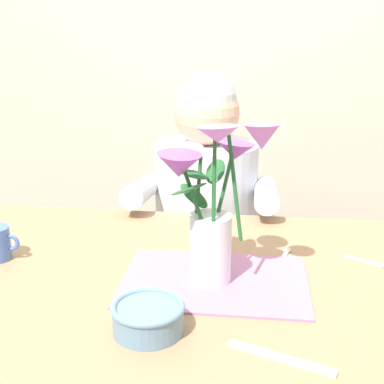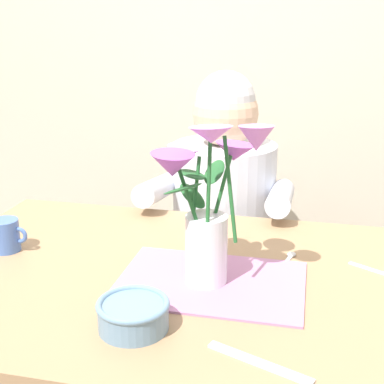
% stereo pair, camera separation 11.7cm
% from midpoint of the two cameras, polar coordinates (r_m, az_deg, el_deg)
% --- Properties ---
extents(wood_panel_backdrop, '(4.00, 0.10, 2.50)m').
position_cam_midpoint_polar(wood_panel_backdrop, '(2.10, 7.44, 17.06)').
color(wood_panel_backdrop, beige).
rests_on(wood_panel_backdrop, ground_plane).
extents(dining_table, '(1.20, 0.80, 0.74)m').
position_cam_midpoint_polar(dining_table, '(1.24, 1.28, -12.96)').
color(dining_table, '#9E7A56').
rests_on(dining_table, ground_plane).
extents(seated_person, '(0.45, 0.47, 1.14)m').
position_cam_midpoint_polar(seated_person, '(1.82, 5.33, -5.31)').
color(seated_person, '#4C4C56').
rests_on(seated_person, ground_plane).
extents(striped_placemat, '(0.40, 0.28, 0.00)m').
position_cam_midpoint_polar(striped_placemat, '(1.16, 4.99, -9.73)').
color(striped_placemat, '#B275A3').
rests_on(striped_placemat, dining_table).
extents(flower_vase, '(0.27, 0.24, 0.35)m').
position_cam_midpoint_polar(flower_vase, '(1.08, 4.76, -0.91)').
color(flower_vase, silver).
rests_on(flower_vase, dining_table).
extents(ceramic_bowl, '(0.14, 0.14, 0.06)m').
position_cam_midpoint_polar(ceramic_bowl, '(0.99, -2.95, -13.08)').
color(ceramic_bowl, '#6689A8').
rests_on(ceramic_bowl, dining_table).
extents(dinner_knife, '(0.18, 0.09, 0.00)m').
position_cam_midpoint_polar(dinner_knife, '(0.93, 11.00, -17.76)').
color(dinner_knife, silver).
rests_on(dinner_knife, dining_table).
extents(ceramic_mug, '(0.09, 0.07, 0.08)m').
position_cam_midpoint_polar(ceramic_mug, '(1.35, -17.15, -4.54)').
color(ceramic_mug, '#476BB7').
rests_on(ceramic_mug, dining_table).
extents(spoon_0, '(0.04, 0.12, 0.01)m').
position_cam_midpoint_polar(spoon_0, '(1.29, 12.95, -7.11)').
color(spoon_0, silver).
rests_on(spoon_0, dining_table).
extents(spoon_1, '(0.11, 0.07, 0.01)m').
position_cam_midpoint_polar(spoon_1, '(1.29, 22.35, -8.13)').
color(spoon_1, silver).
rests_on(spoon_1, dining_table).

